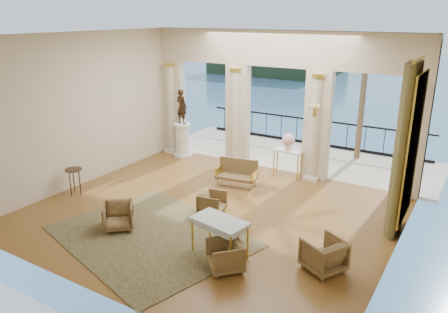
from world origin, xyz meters
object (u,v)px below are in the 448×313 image
Objects in this scene: settee at (237,173)px; side_table at (74,173)px; armchair_a at (118,215)px; armchair_b at (225,254)px; armchair_c at (324,253)px; console_table at (288,155)px; game_table at (220,224)px; statue at (182,106)px; armchair_d at (212,202)px; pedestal at (183,140)px.

settee reaches higher than side_table.
armchair_a is 1.04× the size of armchair_b.
console_table reaches higher than armchair_c.
statue is (-4.81, 5.13, 1.09)m from game_table.
armchair_c is 0.98× the size of side_table.
side_table is at bearing -61.57° from armchair_c.
statue is at bearing -171.77° from console_table.
settee is 1.04× the size of statue.
armchair_d is (1.48, 1.88, -0.04)m from armchair_a.
side_table is (-0.50, -4.50, 0.08)m from pedestal.
statue is (-6.91, 4.53, 1.46)m from armchair_c.
armchair_c is at bearing 153.72° from statue.
armchair_c is 5.38m from console_table.
armchair_c is at bearing 74.38° from armchair_b.
armchair_b reaches higher than armchair_d.
settee is at bearing -100.57° from armchair_c.
statue is (0.00, 0.00, 1.25)m from pedestal.
game_table is at bearing -45.26° from armchair_c.
armchair_b is at bearing -73.76° from settee.
armchair_b is at bearing -46.90° from pedestal.
armchair_b is at bearing -71.33° from console_table.
pedestal is at bearing 144.68° from settee.
armchair_a is 1.12× the size of armchair_d.
armchair_b is 0.72× the size of console_table.
pedestal is 1.57× the size of side_table.
settee is at bearing 162.27° from statue.
statue is 4.25m from console_table.
armchair_a is 0.56× the size of settee.
pedestal reaches higher than game_table.
statue reaches higher than pedestal.
console_table is at bearing 44.69° from side_table.
armchair_c is 3.51m from armchair_d.
game_table is at bearing -76.05° from settee.
armchair_a is 2.74m from side_table.
armchair_d is at bearing -44.59° from pedestal.
settee is 4.75m from side_table.
statue is at bearing 34.01° from armchair_d.
armchair_a is at bearing -164.94° from game_table.
pedestal is (-4.81, 5.13, -0.16)m from game_table.
settee is at bearing 40.33° from side_table.
armchair_a is at bearing 130.34° from armchair_d.
pedestal is at bearing 143.05° from game_table.
settee is at bearing 124.50° from game_table.
statue reaches higher than console_table.
game_table is (-0.40, 0.43, 0.40)m from armchair_b.
pedestal is 0.98× the size of statue.
pedestal is at bearing -171.77° from console_table.
statue is (-5.20, 5.56, 1.49)m from armchair_b.
settee reaches higher than armchair_a.
armchair_b is 0.53× the size of game_table.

